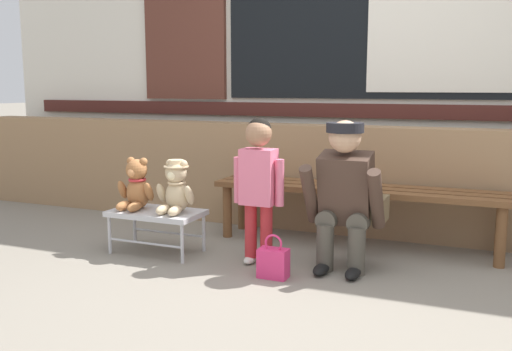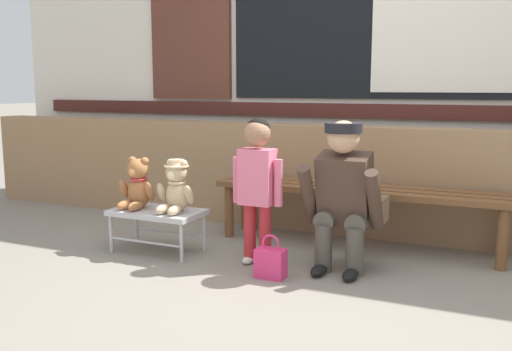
{
  "view_description": "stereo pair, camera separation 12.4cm",
  "coord_description": "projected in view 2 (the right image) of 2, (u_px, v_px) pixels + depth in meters",
  "views": [
    {
      "loc": [
        1.05,
        -2.94,
        1.15
      ],
      "look_at": [
        -0.44,
        0.6,
        0.55
      ],
      "focal_mm": 39.86,
      "sensor_mm": 36.0,
      "label": 1
    },
    {
      "loc": [
        1.17,
        -2.88,
        1.15
      ],
      "look_at": [
        -0.44,
        0.6,
        0.55
      ],
      "focal_mm": 39.86,
      "sensor_mm": 36.0,
      "label": 2
    }
  ],
  "objects": [
    {
      "name": "ground_plane",
      "position": [
        282.0,
        290.0,
        3.25
      ],
      "size": [
        60.0,
        60.0,
        0.0
      ],
      "primitive_type": "plane",
      "color": "gray"
    },
    {
      "name": "handbag_on_ground",
      "position": [
        271.0,
        262.0,
        3.45
      ],
      "size": [
        0.18,
        0.11,
        0.27
      ],
      "color": "#E53370",
      "rests_on": "ground"
    },
    {
      "name": "small_display_bench",
      "position": [
        157.0,
        214.0,
        3.97
      ],
      "size": [
        0.64,
        0.36,
        0.3
      ],
      "color": "#BCBCC1",
      "rests_on": "ground"
    },
    {
      "name": "brick_low_wall",
      "position": [
        350.0,
        180.0,
        4.46
      ],
      "size": [
        7.27,
        0.25,
        0.85
      ],
      "primitive_type": "cube",
      "color": "#997551",
      "rests_on": "ground"
    },
    {
      "name": "shop_facade",
      "position": [
        371.0,
        22.0,
        4.73
      ],
      "size": [
        7.41,
        0.26,
        3.34
      ],
      "color": "silver",
      "rests_on": "ground"
    },
    {
      "name": "teddy_bear_with_hat",
      "position": [
        176.0,
        187.0,
        3.88
      ],
      "size": [
        0.28,
        0.27,
        0.36
      ],
      "color": "#CCB289",
      "rests_on": "small_display_bench"
    },
    {
      "name": "child_standing",
      "position": [
        257.0,
        175.0,
        3.64
      ],
      "size": [
        0.35,
        0.18,
        0.96
      ],
      "color": "#B7282D",
      "rests_on": "ground"
    },
    {
      "name": "teddy_bear_plain",
      "position": [
        138.0,
        185.0,
        4.01
      ],
      "size": [
        0.28,
        0.26,
        0.36
      ],
      "color": "#A86B3D",
      "rests_on": "small_display_bench"
    },
    {
      "name": "wooden_bench_long",
      "position": [
        358.0,
        196.0,
        4.08
      ],
      "size": [
        2.1,
        0.4,
        0.44
      ],
      "color": "brown",
      "rests_on": "ground"
    },
    {
      "name": "adult_crouching",
      "position": [
        345.0,
        195.0,
        3.54
      ],
      "size": [
        0.5,
        0.49,
        0.95
      ],
      "color": "#4C473D",
      "rests_on": "ground"
    }
  ]
}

